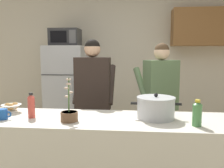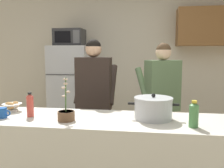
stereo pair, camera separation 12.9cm
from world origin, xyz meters
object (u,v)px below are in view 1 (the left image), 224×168
(bottle_near_edge, at_px, (197,113))
(bottle_mid_counter, at_px, (31,106))
(refrigerator, at_px, (67,94))
(person_by_sink, at_px, (160,92))
(potted_orchid, at_px, (69,114))
(person_near_pot, at_px, (93,91))
(microwave, at_px, (65,37))
(bread_bowl, at_px, (11,107))
(coffee_mug, at_px, (3,114))
(cooking_pot, at_px, (156,108))

(bottle_near_edge, xyz_separation_m, bottle_mid_counter, (-1.46, 0.12, 0.01))
(refrigerator, bearing_deg, bottle_near_edge, -50.13)
(person_by_sink, relative_size, potted_orchid, 4.28)
(person_near_pot, bearing_deg, microwave, 121.65)
(bread_bowl, height_order, bottle_near_edge, bottle_near_edge)
(coffee_mug, distance_m, bread_bowl, 0.26)
(person_near_pot, distance_m, bottle_near_edge, 1.39)
(person_by_sink, height_order, cooking_pot, person_by_sink)
(microwave, xyz_separation_m, person_by_sink, (1.48, -0.91, -0.76))
(person_near_pot, bearing_deg, bread_bowl, -137.84)
(cooking_pot, bearing_deg, bottle_mid_counter, -175.67)
(potted_orchid, bearing_deg, bottle_near_edge, -1.77)
(cooking_pot, distance_m, potted_orchid, 0.78)
(person_near_pot, bearing_deg, potted_orchid, -93.16)
(bottle_near_edge, height_order, potted_orchid, potted_orchid)
(refrigerator, height_order, potted_orchid, refrigerator)
(potted_orchid, bearing_deg, bottle_mid_counter, 167.40)
(microwave, distance_m, coffee_mug, 2.11)
(person_near_pot, height_order, potted_orchid, person_near_pot)
(person_near_pot, bearing_deg, coffee_mug, -126.44)
(refrigerator, relative_size, person_near_pot, 0.97)
(person_near_pot, distance_m, person_by_sink, 0.85)
(person_by_sink, xyz_separation_m, bread_bowl, (-1.56, -0.78, -0.05))
(bread_bowl, bearing_deg, bottle_mid_counter, -30.30)
(microwave, distance_m, person_by_sink, 1.90)
(refrigerator, distance_m, person_near_pot, 1.27)
(microwave, distance_m, bottle_near_edge, 2.70)
(person_by_sink, xyz_separation_m, bottle_mid_counter, (-1.27, -0.95, 0.01))
(cooking_pot, relative_size, bread_bowl, 2.32)
(microwave, height_order, person_near_pot, microwave)
(person_near_pot, xyz_separation_m, cooking_pot, (0.71, -0.73, -0.04))
(person_near_pot, height_order, bottle_mid_counter, person_near_pot)
(person_near_pot, relative_size, cooking_pot, 3.67)
(coffee_mug, relative_size, bread_bowl, 0.66)
(refrigerator, xyz_separation_m, potted_orchid, (0.59, -1.97, 0.16))
(bottle_mid_counter, bearing_deg, cooking_pot, 4.33)
(microwave, distance_m, potted_orchid, 2.19)
(person_near_pot, height_order, bread_bowl, person_near_pot)
(bottle_mid_counter, height_order, potted_orchid, potted_orchid)
(microwave, height_order, potted_orchid, microwave)
(refrigerator, xyz_separation_m, bottle_near_edge, (1.67, -2.00, 0.21))
(microwave, xyz_separation_m, potted_orchid, (0.59, -1.95, -0.80))
(bread_bowl, bearing_deg, potted_orchid, -20.73)
(coffee_mug, relative_size, potted_orchid, 0.34)
(person_by_sink, bearing_deg, bottle_mid_counter, -143.16)
(person_near_pot, bearing_deg, refrigerator, 121.12)
(bread_bowl, distance_m, potted_orchid, 0.71)
(microwave, height_order, bread_bowl, microwave)
(coffee_mug, xyz_separation_m, potted_orchid, (0.61, -0.00, 0.02))
(coffee_mug, bearing_deg, person_near_pot, 53.56)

